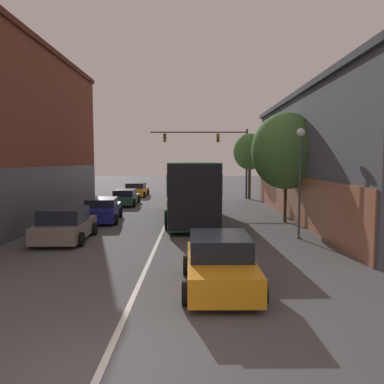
{
  "coord_description": "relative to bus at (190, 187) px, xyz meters",
  "views": [
    {
      "loc": [
        1.58,
        -5.72,
        3.53
      ],
      "look_at": [
        1.46,
        15.34,
        1.76
      ],
      "focal_mm": 35.0,
      "sensor_mm": 36.0,
      "label": 1
    }
  ],
  "objects": [
    {
      "name": "street_tree_near",
      "position": [
        5.48,
        -1.22,
        2.15
      ],
      "size": [
        3.96,
        3.56,
        6.25
      ],
      "color": "#3D2D1E",
      "rests_on": "ground_plane"
    },
    {
      "name": "parked_car_left_mid",
      "position": [
        -5.13,
        -0.95,
        -1.27
      ],
      "size": [
        2.37,
        4.46,
        1.36
      ],
      "rotation": [
        0.0,
        0.0,
        1.67
      ],
      "color": "navy",
      "rests_on": "ground_plane"
    },
    {
      "name": "street_lamp",
      "position": [
        4.98,
        -5.83,
        1.26
      ],
      "size": [
        0.37,
        0.37,
        4.96
      ],
      "color": "#47474C",
      "rests_on": "ground_plane"
    },
    {
      "name": "parked_car_left_near",
      "position": [
        -5.47,
        -6.33,
        -1.24
      ],
      "size": [
        2.29,
        3.97,
        1.47
      ],
      "rotation": [
        0.0,
        0.0,
        1.61
      ],
      "color": "slate",
      "rests_on": "ground_plane"
    },
    {
      "name": "hatchback_foreground",
      "position": [
        0.95,
        -12.38,
        -1.24
      ],
      "size": [
        2.13,
        3.98,
        1.44
      ],
      "rotation": [
        0.0,
        0.0,
        1.59
      ],
      "color": "orange",
      "rests_on": "ground_plane"
    },
    {
      "name": "street_tree_far",
      "position": [
        5.33,
        11.74,
        2.41
      ],
      "size": [
        3.0,
        2.7,
        6.0
      ],
      "color": "#3D2D1E",
      "rests_on": "ground_plane"
    },
    {
      "name": "building_right_storefront",
      "position": [
        10.81,
        -0.15,
        1.94
      ],
      "size": [
        9.77,
        21.54,
        7.49
      ],
      "color": "#4C515B",
      "rests_on": "ground_plane"
    },
    {
      "name": "lane_center_line",
      "position": [
        -1.35,
        -0.36,
        -1.92
      ],
      "size": [
        0.14,
        45.04,
        0.01
      ],
      "color": "silver",
      "rests_on": "ground_plane"
    },
    {
      "name": "ground_plane",
      "position": [
        -1.35,
        -16.88,
        -1.92
      ],
      "size": [
        160.0,
        160.0,
        0.0
      ],
      "primitive_type": "plane",
      "color": "#4C4C4F"
    },
    {
      "name": "bus",
      "position": [
        0.0,
        0.0,
        0.0
      ],
      "size": [
        3.27,
        11.29,
        3.43
      ],
      "rotation": [
        0.0,
        0.0,
        1.62
      ],
      "color": "#145133",
      "rests_on": "ground_plane"
    },
    {
      "name": "parked_car_left_distant",
      "position": [
        -5.51,
        14.4,
        -1.29
      ],
      "size": [
        2.19,
        4.37,
        1.34
      ],
      "rotation": [
        0.0,
        0.0,
        1.56
      ],
      "color": "orange",
      "rests_on": "ground_plane"
    },
    {
      "name": "parked_car_left_far",
      "position": [
        -5.25,
        7.01,
        -1.32
      ],
      "size": [
        2.02,
        4.37,
        1.25
      ],
      "rotation": [
        0.0,
        0.0,
        1.59
      ],
      "color": "#285633",
      "rests_on": "ground_plane"
    },
    {
      "name": "traffic_signal_gantry",
      "position": [
        2.39,
        12.15,
        2.79
      ],
      "size": [
        9.01,
        0.36,
        6.44
      ],
      "color": "#333338",
      "rests_on": "ground_plane"
    }
  ]
}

